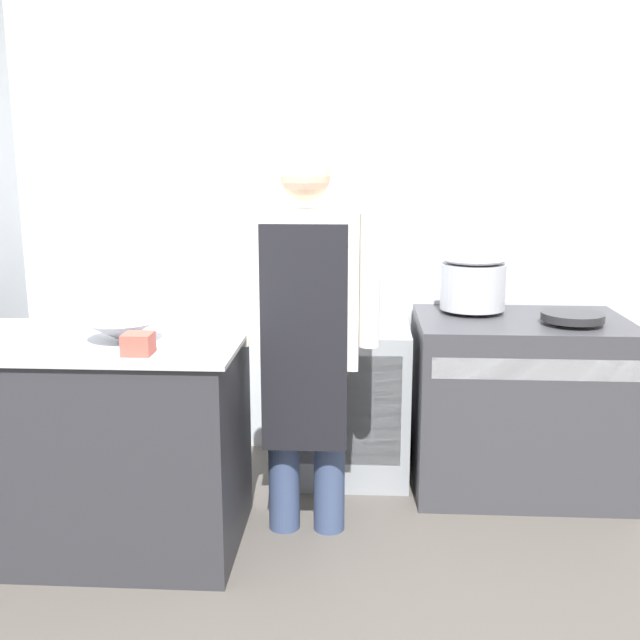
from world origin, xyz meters
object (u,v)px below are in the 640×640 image
Objects in this scene: person_cook at (306,324)px; stock_pot at (473,281)px; plastic_tub at (138,344)px; mixing_bowl at (122,331)px; saute_pan at (573,317)px; fridge_unit at (347,400)px; stove at (518,402)px.

stock_pot is (0.80, 0.69, 0.08)m from person_cook.
plastic_tub is (-0.61, -0.39, -0.00)m from person_cook.
saute_pan is (1.99, 0.60, -0.04)m from mixing_bowl.
mixing_bowl reaches higher than fridge_unit.
fridge_unit is 1.42m from plastic_tub.
stock_pot is at bearing 149.05° from saute_pan.
person_cook is 5.39× the size of mixing_bowl.
stock_pot is (1.42, 1.08, 0.08)m from plastic_tub.
stove is 0.66m from stock_pot.
saute_pan is (1.24, 0.42, -0.04)m from person_cook.
plastic_tub is (0.13, -0.21, -0.00)m from mixing_bowl.
stove is at bearing 22.33° from mixing_bowl.
plastic_tub reaches higher than saute_pan.
stove is at bearing 29.77° from plastic_tub.
mixing_bowl is at bearing -166.52° from person_cook.
plastic_tub is at bearing -142.80° from stock_pot.
mixing_bowl is (-0.92, -0.84, 0.56)m from fridge_unit.
fridge_unit is 1.21m from saute_pan.
mixing_bowl is 0.25m from plastic_tub.
fridge_unit is 0.48× the size of person_cook.
person_cook reaches higher than plastic_tub.
person_cook is (-0.17, -0.66, 0.56)m from fridge_unit.
mixing_bowl is at bearing -157.67° from stove.
plastic_tub is at bearing -57.77° from mixing_bowl.
stock_pot is (1.55, 0.87, 0.08)m from mixing_bowl.
stock_pot is (0.64, 0.03, 0.64)m from fridge_unit.
stove is 0.87m from fridge_unit.
stock_pot reaches higher than fridge_unit.
stock_pot reaches higher than mixing_bowl.
fridge_unit is at bearing -177.31° from stock_pot.
person_cook reaches higher than mixing_bowl.
fridge_unit is at bearing 53.20° from plastic_tub.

